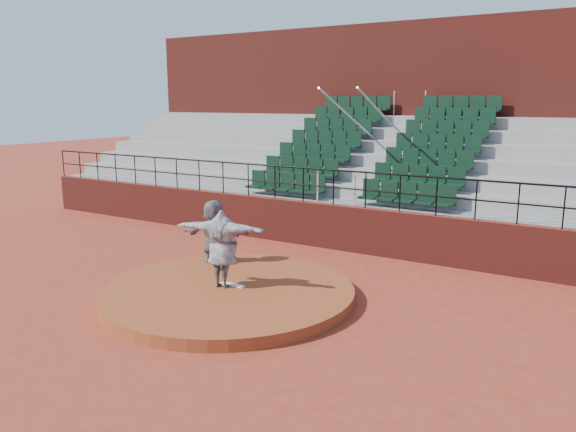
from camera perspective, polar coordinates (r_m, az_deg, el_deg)
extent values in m
plane|color=maroon|center=(12.48, -6.07, -8.30)|extent=(90.00, 90.00, 0.00)
cylinder|color=brown|center=(12.44, -6.08, -7.76)|extent=(5.50, 5.50, 0.25)
cube|color=white|center=(12.51, -5.68, -6.96)|extent=(0.60, 0.15, 0.03)
cube|color=maroon|center=(16.38, 4.58, -1.07)|extent=(24.00, 0.30, 1.30)
cylinder|color=black|center=(16.10, 4.67, 4.67)|extent=(24.00, 0.05, 0.05)
cylinder|color=black|center=(16.17, 4.64, 2.91)|extent=(24.00, 0.04, 0.04)
cylinder|color=black|center=(24.05, -21.87, 4.98)|extent=(0.04, 0.04, 1.00)
cylinder|color=black|center=(23.26, -20.38, 4.89)|extent=(0.04, 0.04, 1.00)
cylinder|color=black|center=(22.49, -18.79, 4.79)|extent=(0.04, 0.04, 1.00)
cylinder|color=black|center=(21.73, -17.10, 4.67)|extent=(0.04, 0.04, 1.00)
cylinder|color=black|center=(21.00, -15.28, 4.55)|extent=(0.04, 0.04, 1.00)
cylinder|color=black|center=(20.28, -13.33, 4.41)|extent=(0.04, 0.04, 1.00)
cylinder|color=black|center=(19.59, -11.24, 4.26)|extent=(0.04, 0.04, 1.00)
cylinder|color=black|center=(18.93, -9.01, 4.09)|extent=(0.04, 0.04, 1.00)
cylinder|color=black|center=(18.31, -6.61, 3.90)|extent=(0.04, 0.04, 1.00)
cylinder|color=black|center=(17.71, -4.06, 3.68)|extent=(0.04, 0.04, 1.00)
cylinder|color=black|center=(17.15, -1.33, 3.45)|extent=(0.04, 0.04, 1.00)
cylinder|color=black|center=(16.64, 1.57, 3.19)|extent=(0.04, 0.04, 1.00)
cylinder|color=black|center=(16.17, 4.64, 2.91)|extent=(0.04, 0.04, 1.00)
cylinder|color=black|center=(15.75, 7.89, 2.61)|extent=(0.04, 0.04, 1.00)
cylinder|color=black|center=(15.38, 11.30, 2.28)|extent=(0.04, 0.04, 1.00)
cylinder|color=black|center=(15.07, 14.86, 1.92)|extent=(0.04, 0.04, 1.00)
cylinder|color=black|center=(14.82, 18.56, 1.55)|extent=(0.04, 0.04, 1.00)
cylinder|color=black|center=(14.64, 22.37, 1.15)|extent=(0.04, 0.04, 1.00)
cylinder|color=black|center=(14.52, 26.25, 0.75)|extent=(0.04, 0.04, 1.00)
cube|color=gray|center=(16.88, 5.46, -0.70)|extent=(24.00, 0.85, 1.30)
cube|color=black|center=(17.65, -0.23, 3.23)|extent=(2.75, 0.48, 0.72)
cube|color=black|center=(15.96, 11.93, 2.07)|extent=(2.75, 0.48, 0.72)
cube|color=gray|center=(17.60, 6.69, 0.44)|extent=(24.00, 0.85, 1.70)
cube|color=black|center=(18.32, 1.17, 4.80)|extent=(2.75, 0.48, 0.72)
cube|color=black|center=(16.69, 12.98, 3.83)|extent=(2.75, 0.48, 0.72)
cube|color=gray|center=(18.32, 7.83, 1.50)|extent=(24.00, 0.85, 2.10)
cube|color=black|center=(19.01, 2.48, 6.25)|extent=(2.75, 0.48, 0.72)
cube|color=black|center=(17.45, 13.94, 5.44)|extent=(2.75, 0.48, 0.72)
cube|color=gray|center=(19.06, 8.88, 2.47)|extent=(24.00, 0.85, 2.50)
cube|color=black|center=(19.72, 3.70, 7.60)|extent=(2.75, 0.48, 0.72)
cube|color=black|center=(18.22, 14.83, 6.91)|extent=(2.75, 0.48, 0.72)
cube|color=gray|center=(19.81, 9.85, 3.37)|extent=(24.00, 0.85, 2.90)
cube|color=black|center=(20.45, 4.84, 8.85)|extent=(2.75, 0.48, 0.72)
cube|color=black|center=(19.01, 15.64, 8.25)|extent=(2.75, 0.48, 0.72)
cube|color=gray|center=(20.57, 10.75, 4.20)|extent=(24.00, 0.85, 3.30)
cube|color=black|center=(21.20, 5.91, 10.01)|extent=(2.75, 0.48, 0.72)
cube|color=black|center=(19.81, 16.40, 9.49)|extent=(2.75, 0.48, 0.72)
cube|color=gray|center=(21.34, 11.59, 4.97)|extent=(24.00, 0.85, 3.70)
cube|color=black|center=(21.96, 6.91, 11.08)|extent=(2.75, 0.48, 0.72)
cube|color=black|center=(20.63, 17.10, 10.63)|extent=(2.75, 0.48, 0.72)
cylinder|color=silver|center=(19.08, 7.40, 9.01)|extent=(0.06, 5.97, 2.46)
cylinder|color=silver|center=(18.62, 10.81, 8.84)|extent=(0.06, 5.97, 2.46)
cube|color=maroon|center=(23.03, 13.44, 9.61)|extent=(24.00, 3.00, 7.10)
imported|color=black|center=(12.24, -6.69, -3.29)|extent=(2.18, 1.00, 1.71)
imported|color=black|center=(14.17, -7.50, -2.02)|extent=(1.79, 1.08, 1.84)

